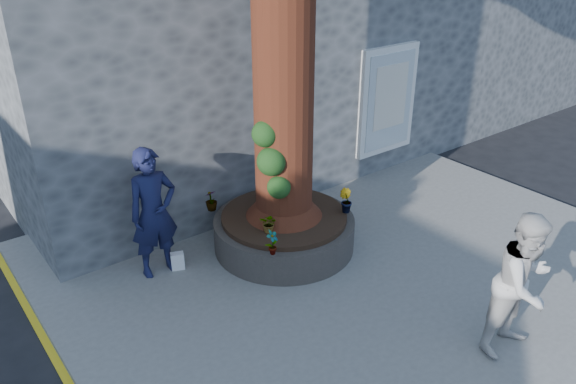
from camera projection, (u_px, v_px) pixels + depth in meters
ground at (326, 335)px, 7.55m from camera, size 120.00×120.00×0.00m
pavement at (356, 261)px, 9.06m from camera, size 9.00×8.00×0.12m
stone_shop at (205, 10)px, 12.64m from camera, size 10.30×8.30×6.30m
planter at (284, 231)px, 9.23m from camera, size 2.30×2.30×0.60m
man at (154, 213)px, 8.27m from camera, size 0.75×0.50×2.03m
woman at (524, 284)px, 6.78m from camera, size 0.93×0.74×1.89m
shopping_bag at (178, 261)px, 8.70m from camera, size 0.23×0.19×0.28m
plant_a at (272, 243)px, 7.94m from camera, size 0.23×0.18×0.38m
plant_b at (345, 201)px, 9.09m from camera, size 0.23×0.24×0.40m
plant_c at (211, 200)px, 9.16m from camera, size 0.21×0.21×0.35m
plant_d at (269, 223)px, 8.52m from camera, size 0.35×0.36×0.30m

